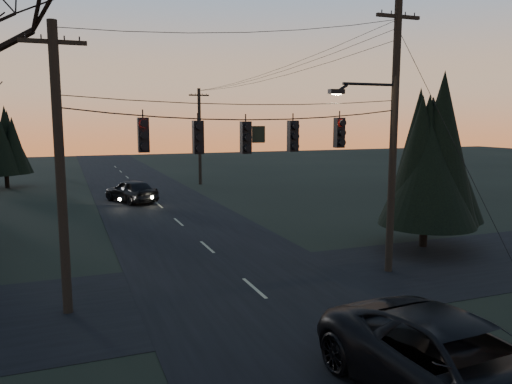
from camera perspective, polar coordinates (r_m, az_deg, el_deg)
name	(u,v)px	position (r m, az deg, el deg)	size (l,w,h in m)	color
main_road	(187,229)	(26.69, -7.91, -4.25)	(8.00, 120.00, 0.02)	black
cross_road	(254,288)	(17.45, -0.19, -10.96)	(60.00, 7.00, 0.02)	black
utility_pole_right	(388,271)	(19.99, 14.88, -8.75)	(5.00, 0.30, 10.00)	black
utility_pole_left	(68,313)	(16.43, -20.66, -12.78)	(1.80, 0.30, 8.50)	black
utility_pole_far_r	(200,184)	(45.23, -6.38, 0.88)	(1.80, 0.30, 8.50)	black
utility_pole_far_l	(64,180)	(51.71, -21.13, 1.30)	(0.30, 0.30, 8.00)	black
span_signal_assembly	(247,135)	(16.40, -0.99, 6.48)	(11.50, 0.44, 1.59)	black
evergreen_right	(428,143)	(23.56, 19.04, 5.29)	(4.50, 4.50, 8.25)	black
evergreen_dist	(4,143)	(47.31, -26.83, 5.05)	(3.43, 3.43, 6.51)	black
suv_near	(462,370)	(11.08, 22.45, -18.32)	(3.00, 6.50, 1.81)	black
sedan_oncoming_a	(131,191)	(36.07, -14.07, 0.12)	(1.91, 4.75, 1.62)	black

